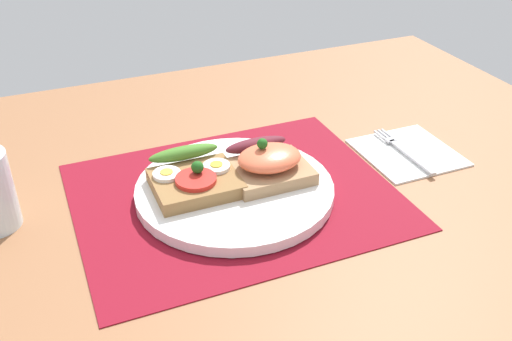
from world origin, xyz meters
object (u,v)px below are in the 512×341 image
Objects in this scene: plate at (235,190)px; fork at (402,149)px; sandwich_salmon at (268,163)px; sandwich_egg_tomato at (194,177)px; napkin at (407,152)px.

plate is 26.65cm from fork.
sandwich_salmon is at bearing -178.22° from fork.
fork is (21.75, 0.68, -2.99)cm from sandwich_salmon.
fork is at bearing 1.78° from sandwich_salmon.
sandwich_egg_tomato is 32.46cm from napkin.
sandwich_salmon is (9.78, -1.45, 0.66)cm from sandwich_egg_tomato.
napkin is at bearing -1.80° from sandwich_egg_tomato.
plate is at bearing -19.82° from sandwich_egg_tomato.
fork is at bearing 2.14° from plate.
sandwich_salmon reaches higher than napkin.
sandwich_egg_tomato is 0.77× the size of fork.
napkin is at bearing 1.09° from sandwich_salmon.
plate reaches higher than fork.
plate is 2.39× the size of sandwich_egg_tomato.
napkin is at bearing -17.19° from fork.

